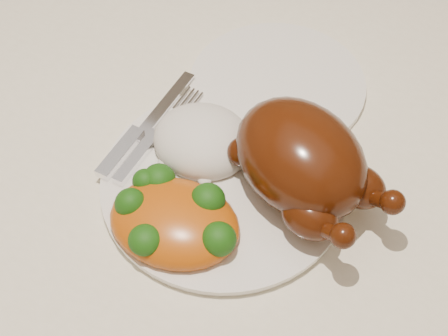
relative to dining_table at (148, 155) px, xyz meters
The scene contains 8 objects.
dining_table is the anchor object (origin of this frame).
tablecloth 0.07m from the dining_table, ahead, with size 1.73×1.03×0.18m.
dinner_plate 0.19m from the dining_table, 19.25° to the right, with size 0.25×0.25×0.01m, color white.
side_plate 0.20m from the dining_table, 39.49° to the left, with size 0.21×0.21×0.01m, color white.
roast_chicken 0.27m from the dining_table, ahead, with size 0.20×0.16×0.09m.
rice_mound 0.17m from the dining_table, 14.16° to the right, with size 0.12×0.11×0.06m.
mac_and_cheese 0.22m from the dining_table, 41.72° to the right, with size 0.15×0.13×0.05m.
cutlery 0.14m from the dining_table, 49.26° to the right, with size 0.04×0.17×0.01m.
Camera 1 is at (0.35, -0.37, 1.30)m, focal length 50.00 mm.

